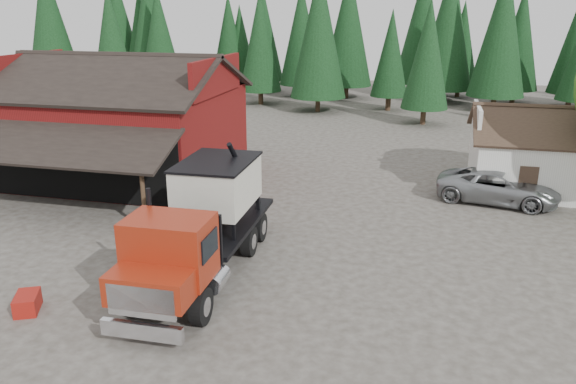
# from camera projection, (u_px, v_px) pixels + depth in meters

# --- Properties ---
(ground) EXTENTS (120.00, 120.00, 0.00)m
(ground) POSITION_uv_depth(u_px,v_px,m) (250.00, 263.00, 22.06)
(ground) COLOR #3F3A31
(ground) RESTS_ON ground
(red_barn) EXTENTS (12.80, 13.63, 7.18)m
(red_barn) POSITION_uv_depth(u_px,v_px,m) (122.00, 131.00, 32.88)
(red_barn) COLOR maroon
(red_barn) RESTS_ON ground
(farmhouse) EXTENTS (8.60, 6.42, 4.65)m
(farmhouse) POSITION_uv_depth(u_px,v_px,m) (550.00, 160.00, 30.53)
(farmhouse) COLOR silver
(farmhouse) RESTS_ON ground
(conifer_backdrop) EXTENTS (76.00, 16.00, 16.00)m
(conifer_backdrop) POSITION_uv_depth(u_px,v_px,m) (368.00, 101.00, 60.78)
(conifer_backdrop) COLOR black
(conifer_backdrop) RESTS_ON ground
(near_pine_a) EXTENTS (4.40, 4.40, 11.40)m
(near_pine_a) POSITION_uv_depth(u_px,v_px,m) (112.00, 44.00, 50.94)
(near_pine_a) COLOR #382619
(near_pine_a) RESTS_ON ground
(near_pine_b) EXTENTS (3.96, 3.96, 10.40)m
(near_pine_b) POSITION_uv_depth(u_px,v_px,m) (428.00, 54.00, 46.50)
(near_pine_b) COLOR #382619
(near_pine_b) RESTS_ON ground
(near_pine_d) EXTENTS (5.28, 5.28, 13.40)m
(near_pine_d) POSITION_uv_depth(u_px,v_px,m) (319.00, 32.00, 52.02)
(near_pine_d) COLOR #382619
(near_pine_d) RESTS_ON ground
(feed_truck) EXTENTS (3.17, 10.19, 4.57)m
(feed_truck) POSITION_uv_depth(u_px,v_px,m) (203.00, 220.00, 20.50)
(feed_truck) COLOR black
(feed_truck) RESTS_ON ground
(silver_car) EXTENTS (6.42, 3.89, 1.67)m
(silver_car) POSITION_uv_depth(u_px,v_px,m) (498.00, 187.00, 28.69)
(silver_car) COLOR #969A9D
(silver_car) RESTS_ON ground
(equip_box) EXTENTS (1.11, 1.30, 0.60)m
(equip_box) POSITION_uv_depth(u_px,v_px,m) (27.00, 303.00, 18.45)
(equip_box) COLOR maroon
(equip_box) RESTS_ON ground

